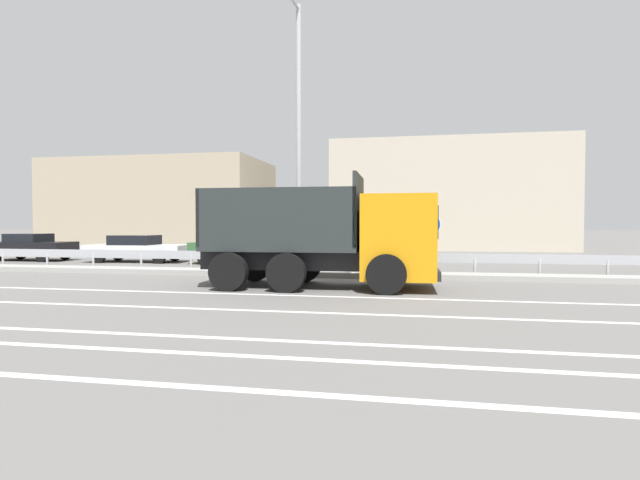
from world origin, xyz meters
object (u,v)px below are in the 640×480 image
(dump_truck, at_px, (350,242))
(median_road_sign, at_px, (430,244))
(parked_car_5, at_px, (362,249))
(parked_car_3, at_px, (137,248))
(street_lamp_1, at_px, (298,127))
(parked_car_4, at_px, (238,248))
(parked_car_2, at_px, (31,247))

(dump_truck, xyz_separation_m, median_road_sign, (2.28, 2.84, -0.15))
(dump_truck, xyz_separation_m, parked_car_5, (-0.42, 7.12, -0.54))
(dump_truck, bearing_deg, parked_car_5, -177.97)
(parked_car_3, height_order, parked_car_5, parked_car_5)
(dump_truck, bearing_deg, street_lamp_1, -143.09)
(parked_car_4, bearing_deg, dump_truck, 36.59)
(median_road_sign, relative_size, street_lamp_1, 0.23)
(parked_car_3, bearing_deg, dump_truck, 52.14)
(street_lamp_1, bearing_deg, parked_car_2, 161.79)
(street_lamp_1, xyz_separation_m, parked_car_5, (1.75, 4.37, -4.36))
(median_road_sign, relative_size, parked_car_4, 0.52)
(parked_car_3, bearing_deg, parked_car_4, 87.08)
(street_lamp_1, bearing_deg, median_road_sign, 1.23)
(median_road_sign, distance_m, parked_car_2, 19.82)
(dump_truck, relative_size, median_road_sign, 3.08)
(median_road_sign, height_order, parked_car_5, median_road_sign)
(parked_car_2, bearing_deg, median_road_sign, 75.34)
(dump_truck, distance_m, parked_car_5, 7.16)
(street_lamp_1, bearing_deg, parked_car_4, 128.75)
(median_road_sign, height_order, parked_car_3, median_road_sign)
(parked_car_2, height_order, parked_car_5, parked_car_5)
(median_road_sign, distance_m, street_lamp_1, 5.96)
(dump_truck, distance_m, street_lamp_1, 5.18)
(parked_car_2, bearing_deg, parked_car_3, 90.35)
(parked_car_3, xyz_separation_m, parked_car_4, (5.04, 0.04, 0.07))
(parked_car_3, bearing_deg, parked_car_5, 83.50)
(street_lamp_1, relative_size, parked_car_5, 2.06)
(street_lamp_1, distance_m, parked_car_4, 7.77)
(parked_car_5, bearing_deg, median_road_sign, -148.05)
(dump_truck, bearing_deg, parked_car_2, -115.51)
(median_road_sign, xyz_separation_m, parked_car_5, (-2.70, 4.28, -0.39))
(parked_car_2, bearing_deg, parked_car_5, 87.57)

